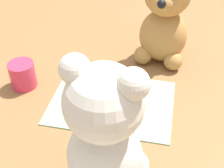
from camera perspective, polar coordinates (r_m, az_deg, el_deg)
name	(u,v)px	position (r m, az deg, el deg)	size (l,w,h in m)	color
ground_plane	(112,103)	(0.72, 0.00, -3.45)	(4.00, 4.00, 0.00)	olive
knitted_placemat	(112,102)	(0.72, 0.00, -3.27)	(0.28, 0.20, 0.01)	#8EBC99
teddy_bear_cream	(105,133)	(0.49, -1.22, -8.92)	(0.15, 0.15, 0.26)	silver
teddy_bear_tan	(165,18)	(0.82, 9.60, 11.81)	(0.14, 0.14, 0.26)	#B78447
cupcake_near_cream_bear	(132,105)	(0.68, 3.69, -3.94)	(0.05, 0.05, 0.07)	#B2ADA3
saucer_plate	(119,87)	(0.76, 1.32, -0.49)	(0.08, 0.08, 0.01)	white
cupcake_near_tan_bear	(119,78)	(0.74, 1.35, 1.05)	(0.05, 0.05, 0.06)	#B2ADA3
juice_glass	(23,75)	(0.78, -16.02, 1.63)	(0.06, 0.06, 0.06)	#DB3356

